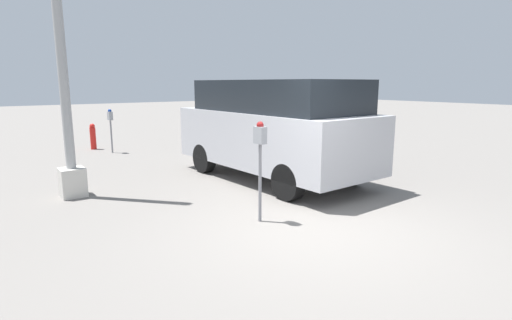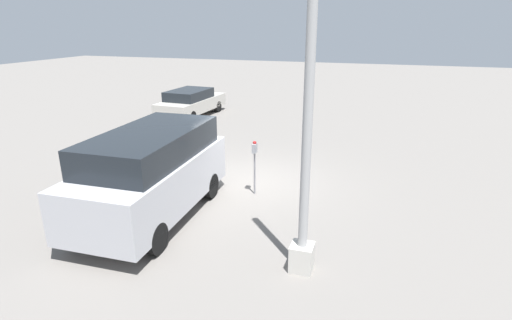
# 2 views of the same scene
# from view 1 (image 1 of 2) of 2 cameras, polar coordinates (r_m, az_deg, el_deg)

# --- Properties ---
(ground_plane) EXTENTS (80.00, 80.00, 0.00)m
(ground_plane) POSITION_cam_1_polar(r_m,az_deg,el_deg) (6.05, 8.59, -9.81)
(ground_plane) COLOR slate
(parking_meter_near) EXTENTS (0.21, 0.12, 1.57)m
(parking_meter_near) POSITION_cam_1_polar(r_m,az_deg,el_deg) (6.05, 0.59, 1.63)
(parking_meter_near) COLOR gray
(parking_meter_near) RESTS_ON ground
(parking_meter_far) EXTENTS (0.21, 0.12, 1.35)m
(parking_meter_far) POSITION_cam_1_polar(r_m,az_deg,el_deg) (13.08, -20.09, 5.30)
(parking_meter_far) COLOR gray
(parking_meter_far) RESTS_ON ground
(lamp_post) EXTENTS (0.44, 0.44, 6.13)m
(lamp_post) POSITION_cam_1_polar(r_m,az_deg,el_deg) (8.16, -25.79, 10.16)
(lamp_post) COLOR beige
(lamp_post) RESTS_ON ground
(parked_van) EXTENTS (4.88, 2.19, 2.20)m
(parked_van) POSITION_cam_1_polar(r_m,az_deg,el_deg) (8.87, 2.54, 4.80)
(parked_van) COLOR #B2B2B7
(parked_van) RESTS_ON ground
(fire_hydrant) EXTENTS (0.18, 0.18, 0.84)m
(fire_hydrant) POSITION_cam_1_polar(r_m,az_deg,el_deg) (14.07, -22.27, 3.13)
(fire_hydrant) COLOR red
(fire_hydrant) RESTS_ON ground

